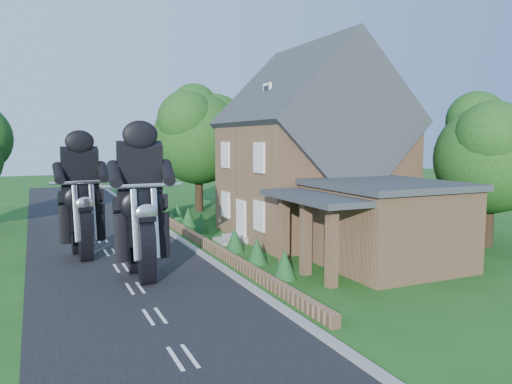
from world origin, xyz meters
name	(u,v)px	position (x,y,z in m)	size (l,w,h in m)	color
ground	(135,289)	(0.00, 0.00, 0.00)	(120.00, 120.00, 0.00)	#184814
road	(135,288)	(0.00, 0.00, 0.01)	(7.00, 80.00, 0.02)	black
kerb	(233,275)	(3.65, 0.00, 0.06)	(0.30, 80.00, 0.12)	gray
garden_wall	(207,245)	(4.30, 5.00, 0.20)	(0.30, 22.00, 0.40)	#9B714F
house	(311,154)	(10.49, 6.00, 4.34)	(9.54, 8.64, 10.24)	#9B714F
annex	(382,222)	(9.87, -0.80, 1.77)	(7.05, 5.94, 3.44)	#9B714F
tree_annex_side	(495,149)	(17.13, 0.10, 4.69)	(5.64, 5.20, 7.48)	black
tree_house_right	(375,138)	(16.65, 8.62, 5.19)	(6.51, 6.00, 8.40)	black
tree_behind_house	(285,124)	(14.18, 16.14, 6.23)	(7.81, 7.20, 10.08)	black
tree_behind_left	(204,131)	(8.16, 17.13, 5.73)	(6.94, 6.40, 9.16)	black
shrub_a	(285,264)	(5.30, -1.00, 0.55)	(0.90, 0.90, 1.10)	#133D1A
shrub_b	(257,250)	(5.30, 1.50, 0.55)	(0.90, 0.90, 1.10)	#133D1A
shrub_c	(235,239)	(5.30, 4.00, 0.55)	(0.90, 0.90, 1.10)	#133D1A
shrub_d	(201,223)	(5.30, 9.00, 0.55)	(0.90, 0.90, 1.10)	#133D1A
shrub_e	(188,216)	(5.30, 11.50, 0.55)	(0.90, 0.90, 1.10)	#133D1A
shrub_f	(177,211)	(5.30, 14.00, 0.55)	(0.90, 0.90, 1.10)	#133D1A
motorcycle_lead	(142,256)	(0.46, 1.04, 0.87)	(0.47, 1.86, 1.74)	black
motorcycle_follow	(82,239)	(-1.22, 5.42, 0.83)	(0.45, 1.77, 1.65)	black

